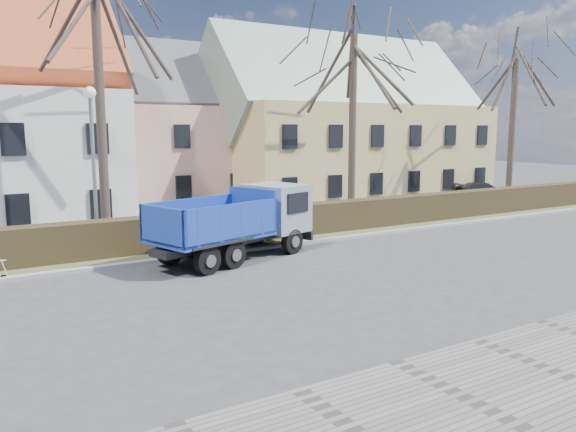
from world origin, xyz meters
TOP-DOWN VIEW (x-y plane):
  - ground at (0.00, 0.00)m, footprint 120.00×120.00m
  - sidewalk_near at (0.00, -8.50)m, footprint 80.00×5.00m
  - curb_far at (0.00, 4.60)m, footprint 80.00×0.30m
  - grass_strip at (0.00, 6.20)m, footprint 80.00×3.00m
  - hedge at (0.00, 6.00)m, footprint 60.00×0.90m
  - building_pink at (4.00, 20.00)m, footprint 10.80×8.80m
  - building_yellow at (16.00, 17.00)m, footprint 18.80×10.80m
  - tree_1 at (-2.00, 8.50)m, footprint 9.20×9.20m
  - tree_2 at (10.00, 8.50)m, footprint 8.00×8.00m
  - tree_3 at (22.00, 8.50)m, footprint 7.60×7.60m
  - dump_truck at (1.04, 3.65)m, footprint 6.81×4.18m
  - streetlight at (-2.67, 7.00)m, footprint 0.47×0.47m
  - parked_car_b at (22.70, 10.98)m, footprint 3.98×2.84m

SIDE VIEW (x-z plane):
  - ground at x=0.00m, z-range 0.00..0.00m
  - sidewalk_near at x=0.00m, z-range 0.00..0.08m
  - grass_strip at x=0.00m, z-range 0.00..0.10m
  - curb_far at x=0.00m, z-range 0.00..0.12m
  - parked_car_b at x=22.70m, z-range 0.00..1.07m
  - hedge at x=0.00m, z-range 0.00..1.30m
  - dump_truck at x=1.04m, z-range 0.00..2.56m
  - streetlight at x=-2.67m, z-range 0.00..6.05m
  - building_pink at x=4.00m, z-range 0.00..8.00m
  - building_yellow at x=16.00m, z-range 0.00..8.50m
  - tree_3 at x=22.00m, z-range 0.00..10.45m
  - tree_2 at x=10.00m, z-range 0.00..11.00m
  - tree_1 at x=-2.00m, z-range 0.00..12.65m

